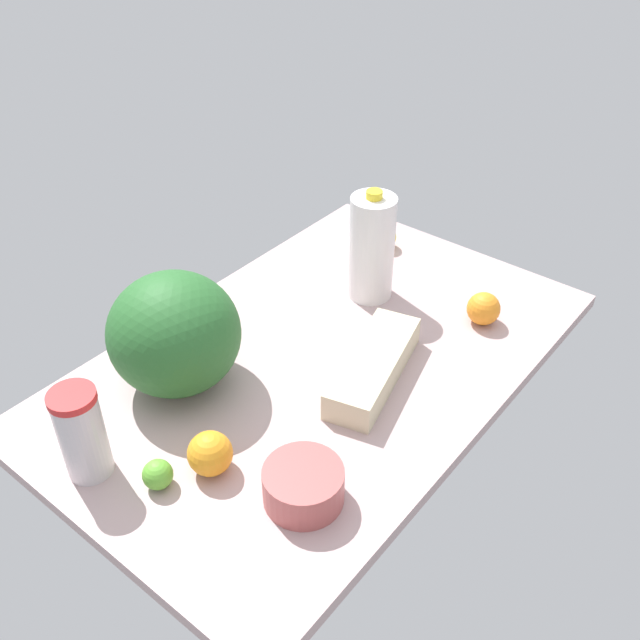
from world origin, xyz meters
TOP-DOWN VIEW (x-y plane):
  - countertop at (0.00, 0.00)cm, footprint 120.00×76.00cm
  - milk_jug at (26.24, 5.64)cm, footprint 10.68×10.68cm
  - tumbler_cup at (-50.84, 12.38)cm, footprint 8.37×8.37cm
  - mixing_bowl at (-31.74, -21.89)cm, footprint 14.19×14.19cm
  - watermelon at (-24.22, 17.61)cm, footprint 26.57×26.57cm
  - egg_carton at (1.53, -13.01)cm, footprint 32.92×17.72cm
  - orange_far_back at (33.15, -21.30)cm, footprint 7.66×7.66cm
  - orange_loose at (-37.09, -4.64)cm, footprint 8.26×8.26cm
  - lemon_near_front at (46.45, 15.31)cm, footprint 6.28×6.28cm
  - lime_beside_bowl at (-45.51, -0.39)cm, footprint 5.51×5.51cm

SIDE VIEW (x-z plane):
  - countertop at x=0.00cm, z-range 0.00..3.00cm
  - lime_beside_bowl at x=-45.51cm, z-range 3.00..8.51cm
  - lemon_near_front at x=46.45cm, z-range 3.00..9.28cm
  - egg_carton at x=1.53cm, z-range 3.00..9.34cm
  - mixing_bowl at x=-31.74cm, z-range 3.00..9.90cm
  - orange_far_back at x=33.15cm, z-range 3.00..10.66cm
  - orange_loose at x=-37.09cm, z-range 3.00..11.26cm
  - tumbler_cup at x=-50.84cm, z-range 3.04..21.61cm
  - watermelon at x=-24.22cm, z-range 3.00..28.05cm
  - milk_jug at x=26.24cm, z-range 2.22..29.91cm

